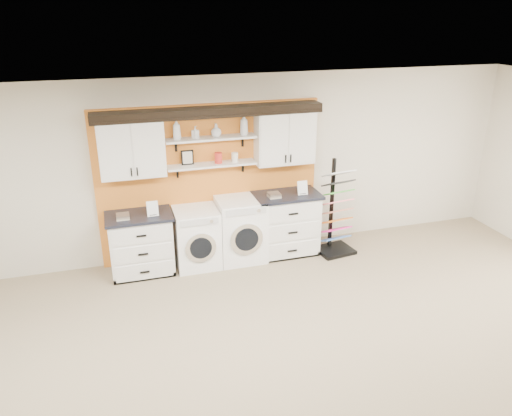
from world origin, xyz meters
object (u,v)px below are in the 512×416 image
object	(u,v)px
base_cabinet_left	(141,244)
dryer	(241,229)
washer	(197,237)
sample_rack	(336,223)
base_cabinet_right	(286,224)

from	to	relation	value
base_cabinet_left	dryer	xyz separation A→B (m)	(1.52, -0.00, 0.04)
base_cabinet_left	dryer	size ratio (longest dim) A/B	0.95
base_cabinet_left	washer	distance (m)	0.82
dryer	sample_rack	distance (m)	1.52
washer	sample_rack	bearing A→B (deg)	-5.17
washer	sample_rack	xyz separation A→B (m)	(2.20, -0.20, 0.04)
sample_rack	base_cabinet_left	bearing A→B (deg)	167.82
base_cabinet_right	washer	size ratio (longest dim) A/B	1.13
washer	dryer	distance (m)	0.69
washer	dryer	world-z (taller)	dryer
washer	dryer	xyz separation A→B (m)	(0.69, -0.00, 0.04)
base_cabinet_left	sample_rack	xyz separation A→B (m)	(3.03, -0.20, 0.04)
base_cabinet_right	dryer	distance (m)	0.74
base_cabinet_left	base_cabinet_right	bearing A→B (deg)	-0.00
base_cabinet_left	base_cabinet_right	xyz separation A→B (m)	(2.26, -0.00, 0.04)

